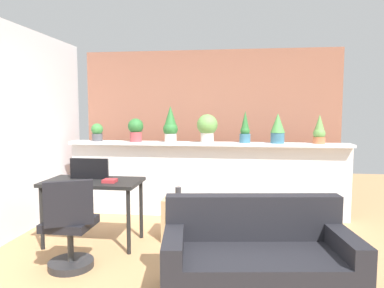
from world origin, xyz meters
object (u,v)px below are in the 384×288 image
at_px(potted_plant_0, 97,132).
at_px(tv_monitor, 89,169).
at_px(potted_plant_2, 170,125).
at_px(office_chair, 70,231).
at_px(potted_plant_1, 136,129).
at_px(desk, 93,187).
at_px(vase_on_shelf, 178,192).
at_px(couch, 257,263).
at_px(potted_plant_3, 207,127).
at_px(book_on_desk, 110,181).
at_px(potted_plant_6, 319,131).
at_px(potted_plant_5, 278,128).
at_px(side_cube_shelf, 180,218).
at_px(potted_plant_4, 245,129).

xyz_separation_m(potted_plant_0, tv_monitor, (0.36, -1.14, -0.36)).
relative_size(potted_plant_2, office_chair, 0.58).
height_order(potted_plant_1, tv_monitor, potted_plant_1).
relative_size(potted_plant_0, desk, 0.24).
bearing_deg(potted_plant_1, potted_plant_0, 176.79).
bearing_deg(potted_plant_1, vase_on_shelf, -48.36).
bearing_deg(couch, vase_on_shelf, 125.23).
xyz_separation_m(potted_plant_0, potted_plant_3, (1.65, -0.02, 0.09)).
distance_m(potted_plant_3, desk, 1.83).
distance_m(potted_plant_0, tv_monitor, 1.25).
distance_m(potted_plant_2, book_on_desk, 1.48).
bearing_deg(vase_on_shelf, potted_plant_0, 146.65).
relative_size(potted_plant_3, book_on_desk, 2.79).
relative_size(potted_plant_1, office_chair, 0.38).
bearing_deg(potted_plant_1, book_on_desk, -86.91).
xyz_separation_m(potted_plant_6, office_chair, (-2.71, -1.96, -0.89)).
bearing_deg(tv_monitor, potted_plant_5, 26.53).
height_order(tv_monitor, side_cube_shelf, tv_monitor).
height_order(office_chair, couch, office_chair).
bearing_deg(potted_plant_4, desk, -144.69).
relative_size(potted_plant_3, office_chair, 0.44).
relative_size(potted_plant_5, side_cube_shelf, 0.84).
xyz_separation_m(potted_plant_2, vase_on_shelf, (0.27, -0.89, -0.78)).
relative_size(potted_plant_5, vase_on_shelf, 3.22).
bearing_deg(desk, side_cube_shelf, 17.49).
distance_m(potted_plant_0, desk, 1.41).
relative_size(book_on_desk, couch, 0.09).
relative_size(potted_plant_5, potted_plant_6, 1.04).
height_order(potted_plant_3, couch, potted_plant_3).
relative_size(potted_plant_2, couch, 0.32).
height_order(potted_plant_6, office_chair, potted_plant_6).
height_order(tv_monitor, couch, tv_monitor).
xyz_separation_m(potted_plant_4, potted_plant_6, (1.02, 0.01, -0.01)).
distance_m(potted_plant_3, couch, 2.47).
xyz_separation_m(potted_plant_1, side_cube_shelf, (0.80, -0.88, -1.03)).
distance_m(potted_plant_1, potted_plant_5, 2.03).
distance_m(potted_plant_2, potted_plant_5, 1.52).
xyz_separation_m(potted_plant_1, potted_plant_2, (0.51, 0.01, 0.06)).
distance_m(potted_plant_0, office_chair, 2.16).
distance_m(potted_plant_1, desk, 1.35).
bearing_deg(potted_plant_5, desk, -151.09).
height_order(potted_plant_1, potted_plant_3, potted_plant_3).
relative_size(potted_plant_3, couch, 0.24).
xyz_separation_m(potted_plant_3, potted_plant_4, (0.54, 0.04, -0.03)).
height_order(tv_monitor, book_on_desk, tv_monitor).
bearing_deg(vase_on_shelf, potted_plant_5, 35.95).
relative_size(potted_plant_2, vase_on_shelf, 4.01).
bearing_deg(desk, potted_plant_3, 44.60).
xyz_separation_m(office_chair, vase_on_shelf, (0.89, 1.02, 0.18)).
relative_size(potted_plant_1, potted_plant_6, 0.84).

